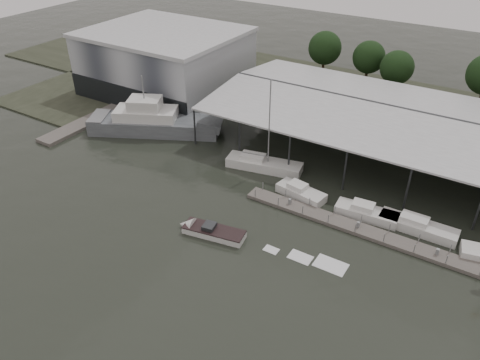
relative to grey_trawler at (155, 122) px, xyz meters
The scene contains 13 objects.
ground 25.39m from the grey_trawler, 40.70° to the right, with size 200.00×200.00×0.00m, color #232820.
land_strip_far 31.94m from the grey_trawler, 52.98° to the left, with size 140.00×30.00×0.30m.
land_strip_west 24.82m from the grey_trawler, 147.05° to the left, with size 20.00×40.00×0.30m.
storage_warehouse 16.46m from the grey_trawler, 123.23° to the left, with size 24.50×20.50×10.50m.
covered_boat_shed 38.26m from the grey_trawler, 17.58° to the left, with size 58.24×24.00×6.96m.
trawler_dock 11.16m from the grey_trawler, 166.82° to the right, with size 3.00×18.00×0.50m.
floating_dock 34.85m from the grey_trawler, 10.80° to the right, with size 28.00×2.00×1.40m.
grey_trawler is the anchor object (origin of this frame).
white_sailboat 18.55m from the grey_trawler, ahead, with size 9.97×4.53×12.17m.
speedboat_underway 25.42m from the grey_trawler, 37.10° to the right, with size 18.11×5.12×2.00m.
moored_cruiser_0 25.69m from the grey_trawler, ahead, with size 6.13×3.14×1.70m.
moored_cruiser_1 33.38m from the grey_trawler, ahead, with size 6.89×2.77×1.70m.
moored_cruiser_2 38.66m from the grey_trawler, ahead, with size 7.98×2.20×1.70m.
Camera 1 is at (23.98, -29.42, 30.96)m, focal length 35.00 mm.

